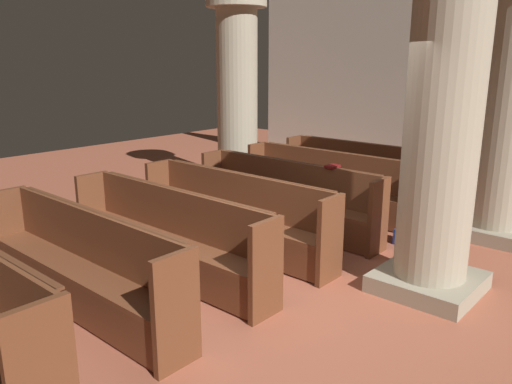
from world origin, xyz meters
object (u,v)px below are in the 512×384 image
object	(u,v)px
kneeler_box_blue	(411,238)
pew_row_5	(80,260)
pew_row_1	(328,182)
lectern	(432,168)
pew_row_4	(168,232)
pillar_aisle_rear	(444,114)
pew_row_3	(234,211)
pew_row_0	(363,171)
hymn_book	(332,166)
pillar_aisle_side	(511,100)
pew_row_2	(287,195)
pillar_far_side	(237,88)

from	to	relation	value
kneeler_box_blue	pew_row_5	bearing A→B (deg)	-113.61
pew_row_1	lectern	size ratio (longest dim) A/B	2.72
pew_row_4	pillar_aisle_rear	world-z (taller)	pillar_aisle_rear
pew_row_3	pillar_aisle_rear	bearing A→B (deg)	11.61
pew_row_0	hymn_book	world-z (taller)	hymn_book
pillar_aisle_side	kneeler_box_blue	xyz separation A→B (m)	(-0.71, -1.08, -1.74)
pew_row_3	hymn_book	distance (m)	1.46
pew_row_2	pew_row_4	xyz separation A→B (m)	(0.00, -2.12, 0.00)
pew_row_3	hymn_book	world-z (taller)	hymn_book
pew_row_3	pillar_aisle_side	xyz separation A→B (m)	(2.34, 2.68, 1.34)
pew_row_4	kneeler_box_blue	distance (m)	3.15
pew_row_3	lectern	bearing A→B (deg)	81.04
pew_row_0	pillar_aisle_rear	world-z (taller)	pillar_aisle_rear
pew_row_3	pew_row_5	bearing A→B (deg)	-90.00
pew_row_3	kneeler_box_blue	distance (m)	2.32
pew_row_1	pillar_far_side	distance (m)	2.67
pew_row_0	pew_row_4	size ratio (longest dim) A/B	1.00
pillar_far_side	pew_row_4	bearing A→B (deg)	-57.15
pew_row_0	pew_row_2	xyz separation A→B (m)	(0.00, -2.12, 0.00)
pew_row_3	pillar_aisle_rear	xyz separation A→B (m)	(2.34, 0.48, 1.34)
pew_row_5	pew_row_3	bearing A→B (deg)	90.00
pew_row_0	hymn_book	xyz separation A→B (m)	(0.62, -1.94, 0.47)
pew_row_2	pew_row_3	xyz separation A→B (m)	(0.00, -1.06, 0.00)
pew_row_4	pillar_far_side	xyz separation A→B (m)	(-2.29, 3.54, 1.34)
pillar_far_side	pew_row_0	bearing A→B (deg)	16.90
pillar_aisle_rear	lectern	xyz separation A→B (m)	(-1.64, 3.95, -1.39)
pew_row_2	pew_row_1	bearing A→B (deg)	90.00
hymn_book	kneeler_box_blue	distance (m)	1.38
pew_row_2	hymn_book	xyz separation A→B (m)	(0.62, 0.18, 0.47)
pew_row_0	pew_row_5	xyz separation A→B (m)	(0.00, -5.29, 0.00)
pew_row_5	hymn_book	bearing A→B (deg)	79.48
pew_row_4	pillar_aisle_rear	size ratio (longest dim) A/B	0.83
pew_row_1	pew_row_4	bearing A→B (deg)	-90.00
pew_row_3	hymn_book	xyz separation A→B (m)	(0.62, 1.24, 0.47)
pew_row_2	pew_row_5	bearing A→B (deg)	-90.00
pew_row_2	pew_row_4	size ratio (longest dim) A/B	1.00
pew_row_3	kneeler_box_blue	bearing A→B (deg)	44.60
pew_row_5	pillar_far_side	bearing A→B (deg)	116.43
pew_row_3	lectern	distance (m)	4.48
pew_row_3	pew_row_5	size ratio (longest dim) A/B	1.00
lectern	hymn_book	xyz separation A→B (m)	(-0.07, -3.19, 0.52)
hymn_book	pew_row_5	bearing A→B (deg)	-100.52
pillar_aisle_rear	hymn_book	size ratio (longest dim) A/B	18.10
pew_row_2	hymn_book	world-z (taller)	hymn_book
pew_row_3	pew_row_5	distance (m)	2.12
pew_row_5	pillar_aisle_rear	bearing A→B (deg)	48.03
pew_row_0	kneeler_box_blue	world-z (taller)	pew_row_0
hymn_book	kneeler_box_blue	xyz separation A→B (m)	(1.00, 0.37, -0.87)
pew_row_0	pew_row_4	distance (m)	4.24
pew_row_1	pillar_far_side	bearing A→B (deg)	170.95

